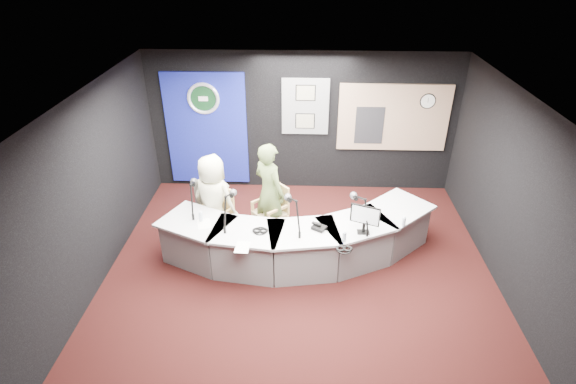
{
  "coord_description": "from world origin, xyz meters",
  "views": [
    {
      "loc": [
        0.03,
        -5.31,
        4.6
      ],
      "look_at": [
        -0.2,
        0.8,
        1.1
      ],
      "focal_mm": 28.0,
      "sensor_mm": 36.0,
      "label": 1
    }
  ],
  "objects_px": {
    "broadcast_desk": "(297,239)",
    "person_man": "(214,200)",
    "armchair_left": "(215,215)",
    "armchair_right": "(270,210)",
    "person_woman": "(269,192)"
  },
  "relations": [
    {
      "from": "broadcast_desk",
      "to": "person_man",
      "type": "bearing_deg",
      "value": 161.86
    },
    {
      "from": "broadcast_desk",
      "to": "person_man",
      "type": "xyz_separation_m",
      "value": [
        -1.39,
        0.46,
        0.42
      ]
    },
    {
      "from": "armchair_left",
      "to": "person_woman",
      "type": "relative_size",
      "value": 0.59
    },
    {
      "from": "armchair_right",
      "to": "person_man",
      "type": "xyz_separation_m",
      "value": [
        -0.91,
        -0.19,
        0.28
      ]
    },
    {
      "from": "broadcast_desk",
      "to": "person_man",
      "type": "distance_m",
      "value": 1.52
    },
    {
      "from": "broadcast_desk",
      "to": "person_woman",
      "type": "distance_m",
      "value": 0.94
    },
    {
      "from": "broadcast_desk",
      "to": "armchair_right",
      "type": "height_order",
      "value": "armchair_right"
    },
    {
      "from": "armchair_left",
      "to": "person_woman",
      "type": "xyz_separation_m",
      "value": [
        0.91,
        0.19,
        0.35
      ]
    },
    {
      "from": "broadcast_desk",
      "to": "armchair_left",
      "type": "distance_m",
      "value": 1.47
    },
    {
      "from": "person_woman",
      "to": "armchair_right",
      "type": "bearing_deg",
      "value": -0.0
    },
    {
      "from": "person_man",
      "to": "armchair_right",
      "type": "bearing_deg",
      "value": -147.52
    },
    {
      "from": "broadcast_desk",
      "to": "armchair_left",
      "type": "xyz_separation_m",
      "value": [
        -1.39,
        0.46,
        0.14
      ]
    },
    {
      "from": "armchair_left",
      "to": "armchair_right",
      "type": "height_order",
      "value": "armchair_right"
    },
    {
      "from": "armchair_left",
      "to": "person_woman",
      "type": "bearing_deg",
      "value": 44.43
    },
    {
      "from": "person_woman",
      "to": "broadcast_desk",
      "type": "bearing_deg",
      "value": 170.48
    }
  ]
}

